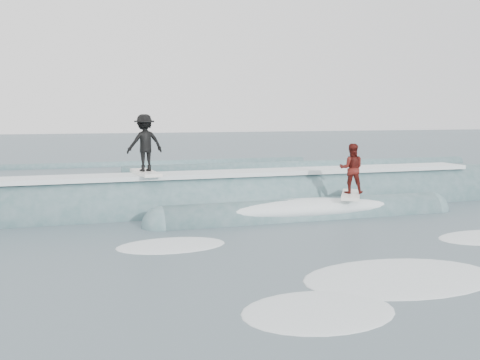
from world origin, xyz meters
name	(u,v)px	position (x,y,z in m)	size (l,w,h in m)	color
ground	(301,250)	(0.00, 0.00, 0.00)	(160.00, 160.00, 0.00)	#425661
breaking_wave	(241,209)	(0.25, 5.45, 0.04)	(23.32, 3.99, 2.41)	#3D6366
surfer_black	(145,145)	(-2.85, 5.76, 2.21)	(1.29, 2.05, 1.90)	white
surfer_red	(351,172)	(3.30, 3.56, 1.37)	(1.49, 2.00, 1.67)	white
whitewater	(352,262)	(0.64, -1.27, 0.00)	(10.91, 6.90, 0.10)	white
far_swells	(173,172)	(0.23, 17.65, 0.00)	(40.06, 8.65, 0.80)	#3D6366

